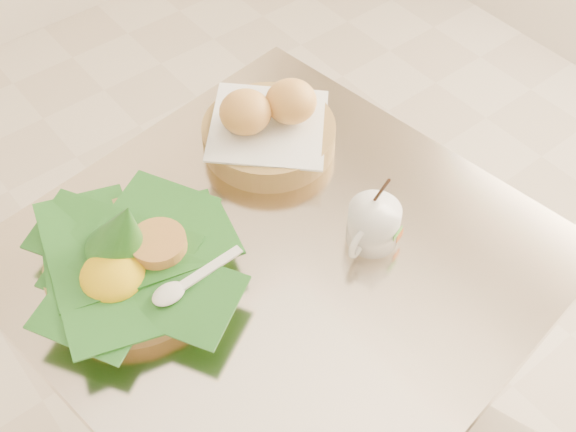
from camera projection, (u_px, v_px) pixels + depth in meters
cafe_table at (281, 333)px, 1.22m from camera, size 0.79×0.79×0.75m
rice_basket at (130, 260)px, 1.00m from camera, size 0.30×0.30×0.15m
bread_basket at (269, 127)px, 1.17m from camera, size 0.26×0.26×0.11m
coffee_mug at (373, 224)px, 1.05m from camera, size 0.10×0.08×0.13m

